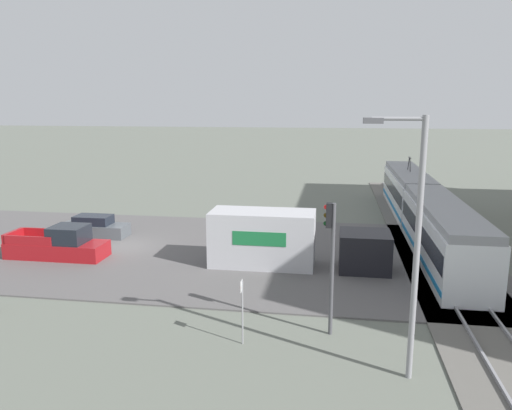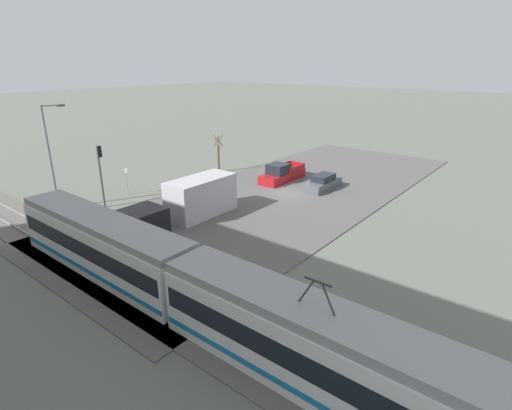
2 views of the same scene
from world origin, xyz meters
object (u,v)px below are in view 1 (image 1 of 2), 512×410
pickup_truck (59,245)px  light_rail_tram (422,208)px  sedan_car_0 (94,228)px  box_truck (287,241)px  traffic_light_pole (331,251)px  street_lamp_near_crossing (412,234)px  no_parking_sign (242,306)px

pickup_truck → light_rail_tram: bearing=114.0°
sedan_car_0 → box_truck: bearing=-107.4°
traffic_light_pole → street_lamp_near_crossing: 4.09m
no_parking_sign → sedan_car_0: bearing=-136.6°
light_rail_tram → box_truck: size_ratio=2.87×
street_lamp_near_crossing → no_parking_sign: (-1.47, -5.76, -3.44)m
street_lamp_near_crossing → no_parking_sign: size_ratio=3.41×
sedan_car_0 → street_lamp_near_crossing: (15.11, 18.65, 4.30)m
sedan_car_0 → no_parking_sign: size_ratio=1.83×
box_truck → sedan_car_0: 14.35m
light_rail_tram → no_parking_sign: size_ratio=11.14×
street_lamp_near_crossing → traffic_light_pole: bearing=-138.2°
light_rail_tram → pickup_truck: light_rail_tram is taller
pickup_truck → street_lamp_near_crossing: 21.53m
box_truck → pickup_truck: box_truck is taller
pickup_truck → sedan_car_0: pickup_truck is taller
no_parking_sign → traffic_light_pole: bearing=112.9°
box_truck → sedan_car_0: bearing=-107.4°
pickup_truck → street_lamp_near_crossing: (10.31, 18.43, 4.17)m
pickup_truck → sedan_car_0: size_ratio=1.25×
pickup_truck → sedan_car_0: 4.80m
sedan_car_0 → street_lamp_near_crossing: street_lamp_near_crossing is taller
light_rail_tram → street_lamp_near_crossing: street_lamp_near_crossing is taller
light_rail_tram → street_lamp_near_crossing: bearing=-10.5°
box_truck → no_parking_sign: box_truck is taller
box_truck → pickup_truck: 13.47m
pickup_truck → sedan_car_0: (-4.79, -0.22, -0.13)m
box_truck → sedan_car_0: (-4.28, -13.67, -0.82)m
sedan_car_0 → traffic_light_pole: traffic_light_pole is taller
pickup_truck → no_parking_sign: bearing=55.1°
light_rail_tram → traffic_light_pole: bearing=-19.8°
box_truck → traffic_light_pole: size_ratio=1.86×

